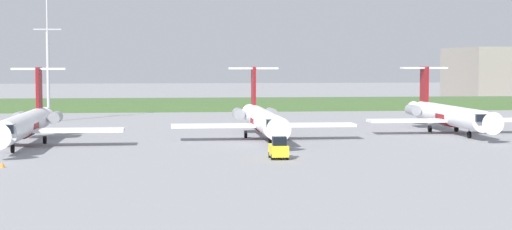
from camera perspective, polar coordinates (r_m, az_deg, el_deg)
The scene contains 8 objects.
ground_plane at distance 125.14m, azimuth -1.12°, elevation -0.70°, with size 500.00×500.00×0.00m, color gray.
grass_berm at distance 167.42m, azimuth -2.40°, elevation 0.75°, with size 320.00×20.00×1.96m, color #426033.
regional_jet_nearest at distance 97.92m, azimuth -15.87°, elevation -0.58°, with size 22.81×31.00×9.00m.
regional_jet_second at distance 102.06m, azimuth 0.43°, elevation -0.27°, with size 22.81×31.00×9.00m.
regional_jet_third at distance 113.82m, azimuth 13.30°, elevation 0.04°, with size 22.81×31.00×9.00m.
antenna_mast at distance 135.59m, azimuth -14.39°, elevation 3.54°, with size 4.40×0.50×22.86m.
baggage_tug at distance 81.14m, azimuth 1.59°, elevation -2.39°, with size 1.72×3.20×2.30m.
safety_cone_mid_marker at distance 78.07m, azimuth -17.36°, elevation -3.34°, with size 0.44×0.44×0.55m, color orange.
Camera 1 is at (-10.94, -94.29, 9.64)m, focal length 57.03 mm.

